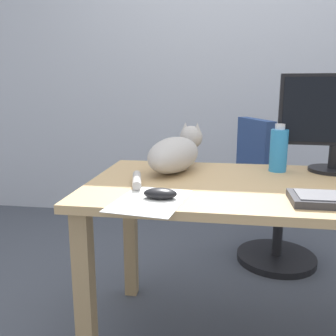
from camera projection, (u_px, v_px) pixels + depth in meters
back_wall at (245, 56)px, 2.75m from camera, size 6.00×0.04×2.60m
desk at (258, 209)px, 1.39m from camera, size 1.31×0.73×0.70m
office_chair at (272, 204)px, 2.17m from camera, size 0.51×0.49×0.89m
cat at (176, 153)px, 1.56m from camera, size 0.28×0.59×0.20m
computer_mouse at (160, 194)px, 1.17m from camera, size 0.11×0.06×0.04m
paper_sheet at (150, 200)px, 1.15m from camera, size 0.25×0.32×0.00m
water_bottle at (279, 150)px, 1.55m from camera, size 0.07×0.07×0.21m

